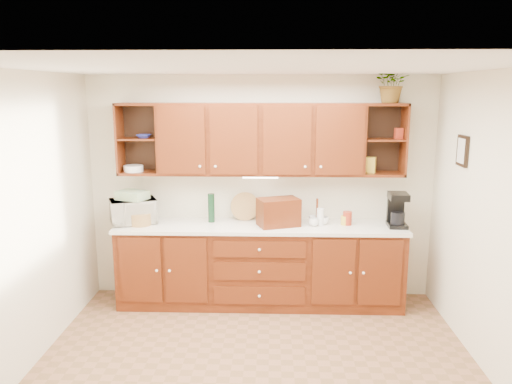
# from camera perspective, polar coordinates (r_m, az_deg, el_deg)

# --- Properties ---
(floor) EXTENTS (4.00, 4.00, 0.00)m
(floor) POSITION_cam_1_polar(r_m,az_deg,el_deg) (4.67, 0.00, -19.78)
(floor) COLOR #8D5E41
(floor) RESTS_ON ground
(ceiling) EXTENTS (4.00, 4.00, 0.00)m
(ceiling) POSITION_cam_1_polar(r_m,az_deg,el_deg) (3.99, 0.00, 14.03)
(ceiling) COLOR white
(ceiling) RESTS_ON back_wall
(back_wall) EXTENTS (4.00, 0.00, 4.00)m
(back_wall) POSITION_cam_1_polar(r_m,az_deg,el_deg) (5.84, 0.55, 0.44)
(back_wall) COLOR beige
(back_wall) RESTS_ON floor
(left_wall) EXTENTS (0.00, 3.50, 3.50)m
(left_wall) POSITION_cam_1_polar(r_m,az_deg,el_deg) (4.66, -25.48, -3.61)
(left_wall) COLOR beige
(left_wall) RESTS_ON floor
(right_wall) EXTENTS (0.00, 3.50, 3.50)m
(right_wall) POSITION_cam_1_polar(r_m,az_deg,el_deg) (4.54, 26.17, -4.03)
(right_wall) COLOR beige
(right_wall) RESTS_ON floor
(base_cabinets) EXTENTS (3.20, 0.60, 0.90)m
(base_cabinets) POSITION_cam_1_polar(r_m,az_deg,el_deg) (5.78, 0.47, -8.43)
(base_cabinets) COLOR #3C1606
(base_cabinets) RESTS_ON floor
(countertop) EXTENTS (3.24, 0.64, 0.04)m
(countertop) POSITION_cam_1_polar(r_m,az_deg,el_deg) (5.63, 0.48, -3.97)
(countertop) COLOR white
(countertop) RESTS_ON base_cabinets
(upper_cabinets) EXTENTS (3.20, 0.33, 0.80)m
(upper_cabinets) POSITION_cam_1_polar(r_m,az_deg,el_deg) (5.60, 0.63, 6.08)
(upper_cabinets) COLOR #3C1606
(upper_cabinets) RESTS_ON back_wall
(undercabinet_light) EXTENTS (0.40, 0.05, 0.02)m
(undercabinet_light) POSITION_cam_1_polar(r_m,az_deg,el_deg) (5.60, 0.51, 1.72)
(undercabinet_light) COLOR white
(undercabinet_light) RESTS_ON upper_cabinets
(framed_picture) EXTENTS (0.03, 0.24, 0.30)m
(framed_picture) POSITION_cam_1_polar(r_m,az_deg,el_deg) (5.25, 22.54, 4.37)
(framed_picture) COLOR black
(framed_picture) RESTS_ON right_wall
(wicker_basket) EXTENTS (0.27, 0.27, 0.13)m
(wicker_basket) POSITION_cam_1_polar(r_m,az_deg,el_deg) (5.75, -13.05, -3.05)
(wicker_basket) COLOR #A98146
(wicker_basket) RESTS_ON countertop
(microwave) EXTENTS (0.59, 0.51, 0.28)m
(microwave) POSITION_cam_1_polar(r_m,az_deg,el_deg) (5.84, -13.86, -2.15)
(microwave) COLOR silver
(microwave) RESTS_ON countertop
(towel_stack) EXTENTS (0.39, 0.34, 0.10)m
(towel_stack) POSITION_cam_1_polar(r_m,az_deg,el_deg) (5.80, -13.95, -0.35)
(towel_stack) COLOR #DEDD68
(towel_stack) RESTS_ON microwave
(wine_bottle) EXTENTS (0.10, 0.10, 0.33)m
(wine_bottle) POSITION_cam_1_polar(r_m,az_deg,el_deg) (5.73, -5.13, -1.83)
(wine_bottle) COLOR black
(wine_bottle) RESTS_ON countertop
(woven_tray) EXTENTS (0.34, 0.12, 0.33)m
(woven_tray) POSITION_cam_1_polar(r_m,az_deg,el_deg) (5.83, -1.28, -3.13)
(woven_tray) COLOR #A98146
(woven_tray) RESTS_ON countertop
(bread_box) EXTENTS (0.51, 0.41, 0.31)m
(bread_box) POSITION_cam_1_polar(r_m,az_deg,el_deg) (5.56, 2.58, -2.32)
(bread_box) COLOR #3C1606
(bread_box) RESTS_ON countertop
(mug_tree) EXTENTS (0.24, 0.25, 0.30)m
(mug_tree) POSITION_cam_1_polar(r_m,az_deg,el_deg) (5.67, 6.96, -3.24)
(mug_tree) COLOR #3C1606
(mug_tree) RESTS_ON countertop
(canister_red) EXTENTS (0.13, 0.13, 0.15)m
(canister_red) POSITION_cam_1_polar(r_m,az_deg,el_deg) (5.70, 10.40, -2.97)
(canister_red) COLOR maroon
(canister_red) RESTS_ON countertop
(canister_white) EXTENTS (0.09, 0.09, 0.19)m
(canister_white) POSITION_cam_1_polar(r_m,az_deg,el_deg) (5.63, 7.36, -2.84)
(canister_white) COLOR white
(canister_white) RESTS_ON countertop
(canister_yellow) EXTENTS (0.11, 0.11, 0.10)m
(canister_yellow) POSITION_cam_1_polar(r_m,az_deg,el_deg) (5.70, 10.13, -3.21)
(canister_yellow) COLOR gold
(canister_yellow) RESTS_ON countertop
(coffee_maker) EXTENTS (0.22, 0.27, 0.38)m
(coffee_maker) POSITION_cam_1_polar(r_m,az_deg,el_deg) (5.74, 15.83, -2.01)
(coffee_maker) COLOR black
(coffee_maker) RESTS_ON countertop
(bowl_stack) EXTENTS (0.17, 0.17, 0.04)m
(bowl_stack) POSITION_cam_1_polar(r_m,az_deg,el_deg) (5.76, -12.70, 6.23)
(bowl_stack) COLOR navy
(bowl_stack) RESTS_ON upper_cabinets
(plate_stack) EXTENTS (0.25, 0.25, 0.07)m
(plate_stack) POSITION_cam_1_polar(r_m,az_deg,el_deg) (5.83, -13.83, 2.63)
(plate_stack) COLOR white
(plate_stack) RESTS_ON upper_cabinets
(pantry_box_yellow) EXTENTS (0.12, 0.11, 0.18)m
(pantry_box_yellow) POSITION_cam_1_polar(r_m,az_deg,el_deg) (5.71, 12.99, 3.03)
(pantry_box_yellow) COLOR gold
(pantry_box_yellow) RESTS_ON upper_cabinets
(pantry_box_red) EXTENTS (0.09, 0.08, 0.12)m
(pantry_box_red) POSITION_cam_1_polar(r_m,az_deg,el_deg) (5.73, 15.99, 6.44)
(pantry_box_red) COLOR maroon
(pantry_box_red) RESTS_ON upper_cabinets
(potted_plant) EXTENTS (0.43, 0.38, 0.43)m
(potted_plant) POSITION_cam_1_polar(r_m,az_deg,el_deg) (5.68, 15.35, 11.93)
(potted_plant) COLOR #999999
(potted_plant) RESTS_ON upper_cabinets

